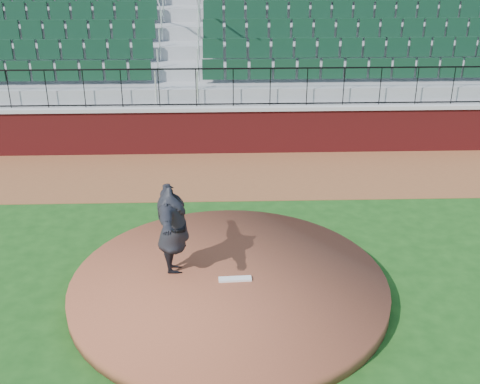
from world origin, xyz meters
name	(u,v)px	position (x,y,z in m)	size (l,w,h in m)	color
ground	(243,297)	(0.00, 0.00, 0.00)	(90.00, 90.00, 0.00)	#164313
warning_track	(235,174)	(0.00, 5.40, 0.01)	(34.00, 3.20, 0.01)	brown
field_wall	(233,131)	(0.00, 7.00, 0.60)	(34.00, 0.35, 1.20)	maroon
wall_cap	(233,108)	(0.00, 7.00, 1.25)	(34.00, 0.45, 0.10)	#B7B7B7
wall_railing	(233,87)	(0.00, 7.00, 1.80)	(34.00, 0.05, 1.00)	black
seating_stands	(231,47)	(0.00, 9.72, 2.30)	(34.00, 5.10, 4.60)	gray
concourse_wall	(229,17)	(0.00, 12.52, 2.75)	(34.00, 0.50, 5.50)	maroon
pitchers_mound	(229,287)	(-0.24, 0.14, 0.12)	(5.45, 5.45, 0.25)	brown
pitching_rubber	(235,279)	(-0.13, 0.16, 0.27)	(0.57, 0.14, 0.04)	white
pitcher	(173,230)	(-1.18, 0.50, 1.06)	(1.99, 0.54, 1.62)	black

